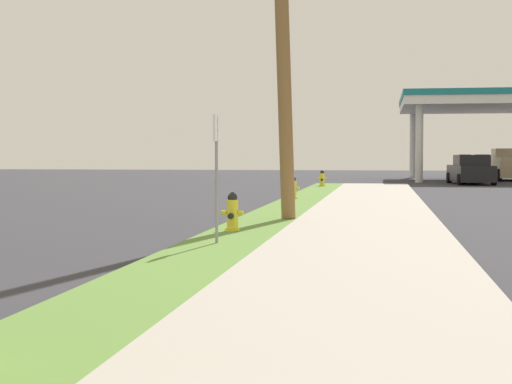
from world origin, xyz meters
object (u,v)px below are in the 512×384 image
at_px(street_sign_post, 216,151).
at_px(car_black_by_near_pump, 471,171).
at_px(truck_tan_at_forecourt, 511,166).
at_px(fire_hydrant_third, 293,189).
at_px(fire_hydrant_fourth, 322,179).
at_px(fire_hydrant_second, 232,214).

xyz_separation_m(street_sign_post, car_black_by_near_pump, (7.40, 30.60, -0.91)).
bearing_deg(truck_tan_at_forecourt, fire_hydrant_third, -113.92).
bearing_deg(fire_hydrant_fourth, car_black_by_near_pump, 41.90).
relative_size(fire_hydrant_fourth, street_sign_post, 0.35).
bearing_deg(car_black_by_near_pump, fire_hydrant_fourth, -138.10).
height_order(fire_hydrant_second, fire_hydrant_fourth, same).
height_order(fire_hydrant_third, car_black_by_near_pump, car_black_by_near_pump).
height_order(street_sign_post, car_black_by_near_pump, street_sign_post).
bearing_deg(fire_hydrant_third, fire_hydrant_fourth, 89.12).
bearing_deg(street_sign_post, fire_hydrant_third, 90.95).
relative_size(fire_hydrant_second, fire_hydrant_third, 1.00).
height_order(fire_hydrant_third, street_sign_post, street_sign_post).
bearing_deg(car_black_by_near_pump, fire_hydrant_third, -113.73).
bearing_deg(truck_tan_at_forecourt, fire_hydrant_fourth, -127.92).
xyz_separation_m(fire_hydrant_second, car_black_by_near_pump, (7.53, 28.55, 0.28)).
bearing_deg(fire_hydrant_fourth, truck_tan_at_forecourt, 52.08).
height_order(fire_hydrant_fourth, street_sign_post, street_sign_post).
xyz_separation_m(fire_hydrant_second, fire_hydrant_fourth, (0.07, 21.86, 0.00)).
bearing_deg(street_sign_post, car_black_by_near_pump, 76.41).
bearing_deg(car_black_by_near_pump, street_sign_post, -103.59).
bearing_deg(truck_tan_at_forecourt, fire_hydrant_second, -106.73).
relative_size(fire_hydrant_third, street_sign_post, 0.35).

